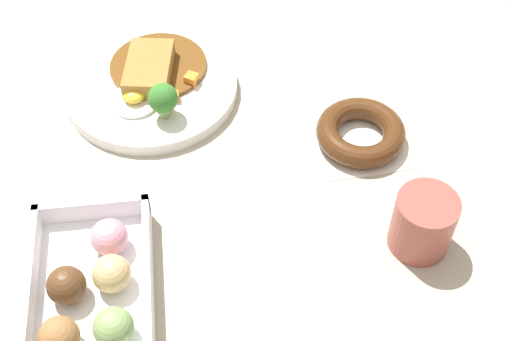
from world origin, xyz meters
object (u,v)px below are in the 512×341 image
at_px(chocolate_ring_donut, 361,135).
at_px(coffee_mug, 423,223).
at_px(curry_plate, 152,84).
at_px(donut_box, 92,290).

xyz_separation_m(chocolate_ring_donut, coffee_mug, (-0.16, -0.03, 0.02)).
bearing_deg(chocolate_ring_donut, curry_plate, 64.50).
bearing_deg(curry_plate, coffee_mug, -133.84).
bearing_deg(coffee_mug, donut_box, 95.19).
bearing_deg(curry_plate, donut_box, 167.48).
relative_size(donut_box, chocolate_ring_donut, 1.63).
bearing_deg(donut_box, coffee_mug, -84.81).
distance_m(curry_plate, coffee_mug, 0.41).
bearing_deg(chocolate_ring_donut, donut_box, 119.96).
relative_size(curry_plate, chocolate_ring_donut, 1.87).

